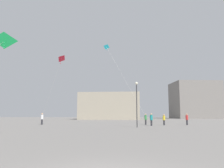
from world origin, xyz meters
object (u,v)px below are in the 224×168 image
at_px(person_in_red, 187,119).
at_px(person_in_teal, 151,119).
at_px(building_left_hall, 110,106).
at_px(building_centre_hall, 195,100).
at_px(kite_crimson_delta, 61,60).
at_px(lamppost_east, 137,97).
at_px(person_in_white, 42,118).
at_px(kite_emerald_delta, 3,42).
at_px(kite_cyan_delta, 108,49).
at_px(person_in_green, 146,119).
at_px(person_in_yellow, 164,119).

distance_m(person_in_red, person_in_teal, 6.32).
height_order(building_left_hall, building_centre_hall, building_centre_hall).
relative_size(kite_crimson_delta, building_centre_hall, 0.45).
bearing_deg(person_in_red, lamppost_east, 100.44).
relative_size(person_in_white, kite_emerald_delta, 0.30).
height_order(kite_emerald_delta, building_centre_hall, building_centre_hall).
bearing_deg(building_left_hall, kite_crimson_delta, -97.79).
bearing_deg(kite_cyan_delta, building_centre_hall, 59.96).
xyz_separation_m(person_in_green, kite_crimson_delta, (-12.68, -4.56, 8.50)).
bearing_deg(building_left_hall, building_centre_hall, 28.75).
distance_m(person_in_green, person_in_red, 6.27).
distance_m(person_in_green, kite_cyan_delta, 12.89).
height_order(person_in_white, person_in_yellow, person_in_white).
bearing_deg(person_in_yellow, person_in_teal, -168.86).
height_order(person_in_green, person_in_teal, person_in_teal).
bearing_deg(kite_cyan_delta, kite_crimson_delta, -144.90).
bearing_deg(building_centre_hall, person_in_green, -115.62).
relative_size(person_in_green, building_centre_hall, 0.09).
xyz_separation_m(kite_cyan_delta, building_centre_hall, (35.78, 61.88, -4.63)).
distance_m(person_in_white, person_in_red, 22.71).
height_order(kite_emerald_delta, lamppost_east, kite_emerald_delta).
bearing_deg(person_in_white, kite_cyan_delta, -159.88).
bearing_deg(person_in_teal, kite_emerald_delta, 1.17).
height_order(kite_crimson_delta, building_left_hall, kite_crimson_delta).
relative_size(person_in_white, person_in_teal, 1.04).
relative_size(person_in_teal, building_centre_hall, 0.09).
distance_m(person_in_green, person_in_yellow, 3.12).
height_order(person_in_green, kite_emerald_delta, kite_emerald_delta).
bearing_deg(kite_emerald_delta, kite_cyan_delta, 73.30).
distance_m(kite_cyan_delta, building_centre_hall, 71.63).
bearing_deg(building_centre_hall, building_left_hall, -151.25).
distance_m(kite_emerald_delta, kite_crimson_delta, 17.49).
relative_size(person_in_green, kite_emerald_delta, 0.28).
bearing_deg(building_centre_hall, kite_emerald_delta, -116.82).
height_order(person_in_red, building_centre_hall, building_centre_hall).
bearing_deg(lamppost_east, kite_cyan_delta, 116.08).
distance_m(person_in_teal, kite_cyan_delta, 13.56).
distance_m(person_in_white, kite_emerald_delta, 22.89).
bearing_deg(kite_cyan_delta, person_in_red, -6.36).
bearing_deg(kite_emerald_delta, person_in_yellow, 52.80).
relative_size(person_in_green, person_in_teal, 0.98).
xyz_separation_m(person_in_red, person_in_yellow, (-3.64, -0.59, -0.04)).
distance_m(person_in_white, person_in_yellow, 19.13).
bearing_deg(building_centre_hall, person_in_white, -126.77).
relative_size(person_in_red, kite_emerald_delta, 0.28).
bearing_deg(person_in_red, building_left_hall, -12.04).
height_order(person_in_white, building_centre_hall, building_centre_hall).
distance_m(person_in_teal, building_centre_hall, 72.27).
height_order(person_in_teal, kite_emerald_delta, kite_emerald_delta).
xyz_separation_m(person_in_teal, kite_emerald_delta, (-12.93, -18.10, 5.53)).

